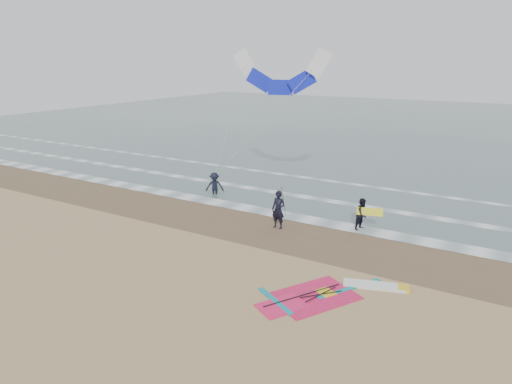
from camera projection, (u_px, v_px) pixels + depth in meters
The scene contains 11 objects.
ground at pixel (226, 281), 18.05m from camera, with size 120.00×120.00×0.00m, color tan.
sea_water at pixel (438, 128), 57.74m from camera, with size 120.00×80.00×0.02m, color #47605E.
wet_sand_band at pixel (292, 233), 23.01m from camera, with size 120.00×5.00×0.01m, color brown.
foam_waterline at pixel (326, 209), 26.67m from camera, with size 120.00×9.15×0.02m.
windsurf_rig at pixel (331, 294), 17.04m from camera, with size 5.10×4.83×0.12m.
person_standing at pixel (278, 210), 23.47m from camera, with size 0.73×0.48×2.00m, color black.
person_walking at pixel (362, 214), 23.31m from camera, with size 0.81×0.63×1.67m, color black.
person_wading at pixel (215, 181), 29.28m from camera, with size 1.18×0.68×1.82m, color black.
held_pole at pixel (284, 202), 23.19m from camera, with size 0.17×0.86×1.82m.
carried_kiteboard at pixel (370, 212), 22.97m from camera, with size 1.30×0.51×0.39m.
surf_kite at pixel (280, 75), 27.83m from camera, with size 6.67×2.79×7.91m.
Camera 1 is at (9.31, -13.45, 8.49)m, focal length 32.00 mm.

